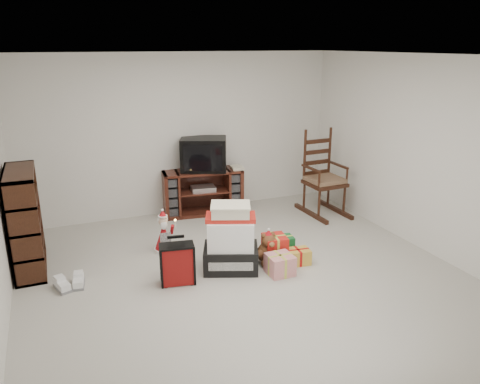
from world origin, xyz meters
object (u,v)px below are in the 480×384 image
object	(u,v)px
gift_pile	(231,242)
santa_figurine	(240,230)
tv_stand	(203,192)
teddy_bear	(268,250)
rocking_chair	(322,184)
sneaker_pair	(70,284)
bookshelf	(25,223)
mrs_claus_figurine	(164,235)
gift_cluster	(286,252)
red_suitcase	(177,264)
crt_television	(204,154)

from	to	relation	value
gift_pile	santa_figurine	world-z (taller)	gift_pile
tv_stand	teddy_bear	size ratio (longest dim) A/B	3.26
tv_stand	rocking_chair	size ratio (longest dim) A/B	0.93
sneaker_pair	teddy_bear	bearing A→B (deg)	-14.44
bookshelf	sneaker_pair	world-z (taller)	bookshelf
tv_stand	santa_figurine	bearing A→B (deg)	-80.62
gift_pile	teddy_bear	distance (m)	0.52
santa_figurine	mrs_claus_figurine	bearing A→B (deg)	165.86
gift_cluster	red_suitcase	bearing A→B (deg)	-179.50
bookshelf	santa_figurine	distance (m)	2.64
rocking_chair	gift_cluster	distance (m)	2.00
rocking_chair	teddy_bear	world-z (taller)	rocking_chair
teddy_bear	gift_cluster	xyz separation A→B (m)	(0.21, -0.07, -0.04)
bookshelf	crt_television	xyz separation A→B (m)	(2.58, 1.06, 0.37)
sneaker_pair	gift_cluster	size ratio (longest dim) A/B	0.40
gift_pile	santa_figurine	size ratio (longest dim) A/B	1.37
tv_stand	santa_figurine	distance (m)	1.42
mrs_claus_figurine	rocking_chair	bearing A→B (deg)	10.13
gift_cluster	mrs_claus_figurine	bearing A→B (deg)	145.16
gift_pile	crt_television	bearing A→B (deg)	102.06
bookshelf	mrs_claus_figurine	bearing A→B (deg)	-4.45
gift_pile	tv_stand	bearing A→B (deg)	102.98
mrs_claus_figurine	sneaker_pair	size ratio (longest dim) A/B	1.62
rocking_chair	gift_cluster	size ratio (longest dim) A/B	1.60
red_suitcase	crt_television	world-z (taller)	crt_television
red_suitcase	teddy_bear	xyz separation A→B (m)	(1.17, 0.09, -0.07)
gift_pile	crt_television	xyz separation A→B (m)	(0.34, 2.01, 0.61)
rocking_chair	gift_cluster	world-z (taller)	rocking_chair
red_suitcase	gift_cluster	world-z (taller)	red_suitcase
tv_stand	gift_pile	world-z (taller)	gift_pile
teddy_bear	gift_cluster	distance (m)	0.23
rocking_chair	sneaker_pair	xyz separation A→B (m)	(-3.92, -1.05, -0.43)
red_suitcase	sneaker_pair	xyz separation A→B (m)	(-1.14, 0.37, -0.19)
bookshelf	red_suitcase	bearing A→B (deg)	-34.28
teddy_bear	tv_stand	bearing A→B (deg)	95.08
tv_stand	red_suitcase	xyz separation A→B (m)	(-0.99, -2.10, -0.12)
teddy_bear	mrs_claus_figurine	distance (m)	1.39
sneaker_pair	crt_television	bearing A→B (deg)	31.22
red_suitcase	crt_television	xyz separation A→B (m)	(1.03, 2.11, 0.73)
rocking_chair	gift_cluster	bearing A→B (deg)	-137.04
gift_cluster	bookshelf	bearing A→B (deg)	160.43
bookshelf	rocking_chair	size ratio (longest dim) A/B	0.88
gift_pile	crt_television	distance (m)	2.13
crt_television	rocking_chair	bearing A→B (deg)	-0.33
rocking_chair	red_suitcase	xyz separation A→B (m)	(-2.77, -1.41, -0.23)
teddy_bear	gift_pile	bearing A→B (deg)	178.14
santa_figurine	bookshelf	bearing A→B (deg)	171.84
crt_television	teddy_bear	bearing A→B (deg)	-64.46
red_suitcase	gift_cluster	distance (m)	1.39
tv_stand	gift_cluster	xyz separation A→B (m)	(0.39, -2.09, -0.22)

